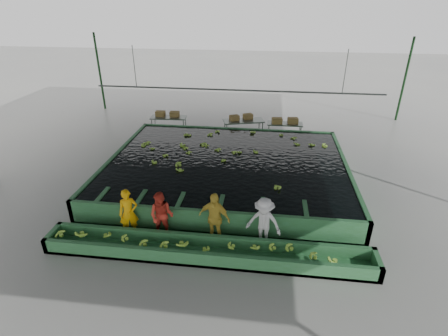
# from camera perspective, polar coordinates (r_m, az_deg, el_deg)

# --- Properties ---
(ground) EXTENTS (80.00, 80.00, 0.00)m
(ground) POSITION_cam_1_polar(r_m,az_deg,el_deg) (13.86, -0.27, -4.62)
(ground) COLOR gray
(ground) RESTS_ON ground
(shed_roof) EXTENTS (20.00, 22.00, 0.04)m
(shed_roof) POSITION_cam_1_polar(r_m,az_deg,el_deg) (12.06, -0.32, 16.17)
(shed_roof) COLOR slate
(shed_roof) RESTS_ON shed_posts
(shed_posts) EXTENTS (20.00, 22.00, 5.00)m
(shed_posts) POSITION_cam_1_polar(r_m,az_deg,el_deg) (12.75, -0.29, 5.05)
(shed_posts) COLOR #143616
(shed_posts) RESTS_ON ground
(flotation_tank) EXTENTS (10.00, 8.00, 0.90)m
(flotation_tank) POSITION_cam_1_polar(r_m,az_deg,el_deg) (14.94, 0.49, -0.19)
(flotation_tank) COLOR #2A6235
(flotation_tank) RESTS_ON ground
(tank_water) EXTENTS (9.70, 7.70, 0.00)m
(tank_water) POSITION_cam_1_polar(r_m,az_deg,el_deg) (14.77, 0.50, 1.20)
(tank_water) COLOR black
(tank_water) RESTS_ON flotation_tank
(sorting_trough) EXTENTS (10.00, 1.00, 0.50)m
(sorting_trough) POSITION_cam_1_polar(r_m,az_deg,el_deg) (10.81, -2.86, -13.30)
(sorting_trough) COLOR #2A6235
(sorting_trough) RESTS_ON ground
(cableway_rail) EXTENTS (0.08, 0.08, 14.00)m
(cableway_rail) POSITION_cam_1_polar(r_m,az_deg,el_deg) (17.34, 1.95, 12.60)
(cableway_rail) COLOR #59605B
(cableway_rail) RESTS_ON shed_roof
(rail_hanger_left) EXTENTS (0.04, 0.04, 2.00)m
(rail_hanger_left) POSITION_cam_1_polar(r_m,az_deg,el_deg) (18.28, -14.43, 15.75)
(rail_hanger_left) COLOR #59605B
(rail_hanger_left) RESTS_ON shed_roof
(rail_hanger_right) EXTENTS (0.04, 0.04, 2.00)m
(rail_hanger_right) POSITION_cam_1_polar(r_m,az_deg,el_deg) (17.39, 19.20, 14.62)
(rail_hanger_right) COLOR #59605B
(rail_hanger_right) RESTS_ON shed_roof
(worker_a) EXTENTS (0.72, 0.61, 1.67)m
(worker_a) POSITION_cam_1_polar(r_m,az_deg,el_deg) (11.77, -15.30, -7.11)
(worker_a) COLOR #E9A109
(worker_a) RESTS_ON ground
(worker_b) EXTENTS (0.83, 0.66, 1.65)m
(worker_b) POSITION_cam_1_polar(r_m,az_deg,el_deg) (11.42, -10.13, -7.69)
(worker_b) COLOR red
(worker_b) RESTS_ON ground
(worker_c) EXTENTS (1.12, 0.67, 1.78)m
(worker_c) POSITION_cam_1_polar(r_m,az_deg,el_deg) (11.03, -1.62, -8.16)
(worker_c) COLOR gold
(worker_c) RESTS_ON ground
(worker_d) EXTENTS (1.21, 0.86, 1.70)m
(worker_d) POSITION_cam_1_polar(r_m,az_deg,el_deg) (10.96, 6.49, -8.86)
(worker_d) COLOR silver
(worker_d) RESTS_ON ground
(packing_table_left) EXTENTS (2.06, 0.93, 0.91)m
(packing_table_left) POSITION_cam_1_polar(r_m,az_deg,el_deg) (20.46, -8.96, 7.04)
(packing_table_left) COLOR #59605B
(packing_table_left) RESTS_ON ground
(packing_table_mid) EXTENTS (2.35, 1.44, 1.00)m
(packing_table_mid) POSITION_cam_1_polar(r_m,az_deg,el_deg) (19.43, 3.17, 6.40)
(packing_table_mid) COLOR #59605B
(packing_table_mid) RESTS_ON ground
(packing_table_right) EXTENTS (1.90, 0.77, 0.86)m
(packing_table_right) POSITION_cam_1_polar(r_m,az_deg,el_deg) (19.61, 9.83, 6.03)
(packing_table_right) COLOR #59605B
(packing_table_right) RESTS_ON ground
(box_stack_left) EXTENTS (1.35, 0.41, 0.29)m
(box_stack_left) POSITION_cam_1_polar(r_m,az_deg,el_deg) (20.41, -9.19, 8.33)
(box_stack_left) COLOR olive
(box_stack_left) RESTS_ON packing_table_left
(box_stack_mid) EXTENTS (1.32, 0.88, 0.28)m
(box_stack_mid) POSITION_cam_1_polar(r_m,az_deg,el_deg) (19.36, 2.81, 7.90)
(box_stack_mid) COLOR olive
(box_stack_mid) RESTS_ON packing_table_mid
(box_stack_right) EXTENTS (1.45, 0.58, 0.30)m
(box_stack_right) POSITION_cam_1_polar(r_m,az_deg,el_deg) (19.43, 9.89, 7.19)
(box_stack_right) COLOR olive
(box_stack_right) RESTS_ON packing_table_right
(floating_bananas) EXTENTS (8.49, 5.79, 0.12)m
(floating_bananas) POSITION_cam_1_polar(r_m,az_deg,el_deg) (15.49, 0.85, 2.45)
(floating_bananas) COLOR #91C83B
(floating_bananas) RESTS_ON tank_water
(trough_bananas) EXTENTS (8.80, 0.59, 0.12)m
(trough_bananas) POSITION_cam_1_polar(r_m,az_deg,el_deg) (10.71, -2.87, -12.68)
(trough_bananas) COLOR #91C83B
(trough_bananas) RESTS_ON sorting_trough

